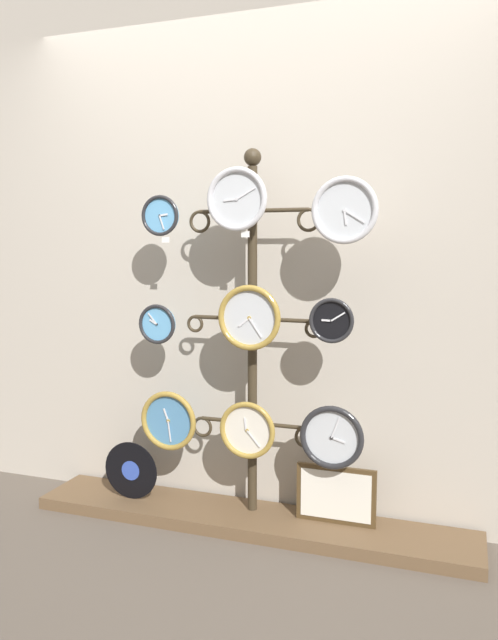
{
  "coord_description": "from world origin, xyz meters",
  "views": [
    {
      "loc": [
        0.98,
        -2.42,
        1.36
      ],
      "look_at": [
        0.0,
        0.36,
        1.02
      ],
      "focal_mm": 35.0,
      "sensor_mm": 36.0,
      "label": 1
    }
  ],
  "objects_px": {
    "clock_top_left": "(161,216)",
    "clock_middle_center": "(249,318)",
    "clock_middle_left": "(157,324)",
    "clock_middle_right": "(332,321)",
    "picture_frame": "(336,495)",
    "clock_top_right": "(345,210)",
    "clock_bottom_center": "(248,430)",
    "clock_bottom_left": "(169,421)",
    "display_stand": "(252,390)",
    "clock_bottom_right": "(332,437)",
    "vinyl_record": "(131,470)",
    "clock_top_center": "(237,199)"
  },
  "relations": [
    {
      "from": "vinyl_record",
      "to": "picture_frame",
      "type": "bearing_deg",
      "value": 3.42
    },
    {
      "from": "clock_middle_center",
      "to": "clock_bottom_left",
      "type": "height_order",
      "value": "clock_middle_center"
    },
    {
      "from": "clock_middle_right",
      "to": "clock_top_left",
      "type": "bearing_deg",
      "value": 179.52
    },
    {
      "from": "picture_frame",
      "to": "display_stand",
      "type": "bearing_deg",
      "value": 177.26
    },
    {
      "from": "clock_top_left",
      "to": "clock_bottom_center",
      "type": "distance_m",
      "value": 1.11
    },
    {
      "from": "clock_top_center",
      "to": "clock_top_right",
      "type": "bearing_deg",
      "value": -0.24
    },
    {
      "from": "clock_top_right",
      "to": "vinyl_record",
      "type": "distance_m",
      "value": 1.71
    },
    {
      "from": "clock_top_center",
      "to": "clock_middle_center",
      "type": "xyz_separation_m",
      "value": [
        0.06,
        0.0,
        -0.54
      ]
    },
    {
      "from": "clock_middle_left",
      "to": "picture_frame",
      "type": "distance_m",
      "value": 1.2
    },
    {
      "from": "clock_middle_center",
      "to": "vinyl_record",
      "type": "xyz_separation_m",
      "value": [
        -0.66,
        0.03,
        -0.83
      ]
    },
    {
      "from": "clock_middle_left",
      "to": "clock_middle_right",
      "type": "bearing_deg",
      "value": -2.04
    },
    {
      "from": "clock_top_left",
      "to": "clock_middle_left",
      "type": "bearing_deg",
      "value": 148.0
    },
    {
      "from": "picture_frame",
      "to": "clock_middle_center",
      "type": "bearing_deg",
      "value": -166.87
    },
    {
      "from": "display_stand",
      "to": "clock_middle_center",
      "type": "height_order",
      "value": "display_stand"
    },
    {
      "from": "clock_top_left",
      "to": "clock_top_center",
      "type": "height_order",
      "value": "clock_top_center"
    },
    {
      "from": "clock_bottom_right",
      "to": "vinyl_record",
      "type": "bearing_deg",
      "value": 179.78
    },
    {
      "from": "clock_top_left",
      "to": "clock_bottom_center",
      "type": "height_order",
      "value": "clock_top_left"
    },
    {
      "from": "clock_middle_left",
      "to": "clock_middle_right",
      "type": "height_order",
      "value": "clock_middle_right"
    },
    {
      "from": "display_stand",
      "to": "vinyl_record",
      "type": "height_order",
      "value": "display_stand"
    },
    {
      "from": "clock_top_left",
      "to": "clock_middle_right",
      "type": "bearing_deg",
      "value": -0.48
    },
    {
      "from": "clock_middle_right",
      "to": "clock_bottom_center",
      "type": "distance_m",
      "value": 0.68
    },
    {
      "from": "display_stand",
      "to": "vinyl_record",
      "type": "xyz_separation_m",
      "value": [
        -0.64,
        -0.08,
        -0.46
      ]
    },
    {
      "from": "clock_bottom_center",
      "to": "clock_bottom_left",
      "type": "bearing_deg",
      "value": 178.26
    },
    {
      "from": "clock_top_left",
      "to": "clock_middle_center",
      "type": "height_order",
      "value": "clock_top_left"
    },
    {
      "from": "clock_bottom_left",
      "to": "picture_frame",
      "type": "distance_m",
      "value": 0.9
    },
    {
      "from": "display_stand",
      "to": "picture_frame",
      "type": "xyz_separation_m",
      "value": [
        0.43,
        -0.02,
        -0.47
      ]
    },
    {
      "from": "display_stand",
      "to": "clock_bottom_left",
      "type": "relative_size",
      "value": 6.02
    },
    {
      "from": "clock_top_right",
      "to": "clock_middle_left",
      "type": "distance_m",
      "value": 1.08
    },
    {
      "from": "display_stand",
      "to": "clock_top_center",
      "type": "distance_m",
      "value": 0.92
    },
    {
      "from": "clock_bottom_left",
      "to": "display_stand",
      "type": "bearing_deg",
      "value": 11.14
    },
    {
      "from": "clock_middle_right",
      "to": "vinyl_record",
      "type": "bearing_deg",
      "value": 178.88
    },
    {
      "from": "clock_middle_center",
      "to": "clock_bottom_right",
      "type": "distance_m",
      "value": 0.67
    },
    {
      "from": "picture_frame",
      "to": "clock_bottom_left",
      "type": "bearing_deg",
      "value": -175.81
    },
    {
      "from": "clock_middle_left",
      "to": "clock_middle_right",
      "type": "relative_size",
      "value": 0.98
    },
    {
      "from": "clock_top_right",
      "to": "picture_frame",
      "type": "bearing_deg",
      "value": 111.14
    },
    {
      "from": "display_stand",
      "to": "clock_bottom_right",
      "type": "relative_size",
      "value": 6.12
    },
    {
      "from": "clock_top_right",
      "to": "clock_middle_center",
      "type": "relative_size",
      "value": 0.95
    },
    {
      "from": "picture_frame",
      "to": "clock_top_right",
      "type": "bearing_deg",
      "value": -68.86
    },
    {
      "from": "vinyl_record",
      "to": "clock_middle_left",
      "type": "bearing_deg",
      "value": 3.9
    },
    {
      "from": "clock_middle_right",
      "to": "clock_top_center",
      "type": "bearing_deg",
      "value": -178.45
    },
    {
      "from": "clock_middle_center",
      "to": "clock_bottom_right",
      "type": "xyz_separation_m",
      "value": [
        0.39,
        0.03,
        -0.54
      ]
    },
    {
      "from": "clock_top_left",
      "to": "clock_middle_left",
      "type": "distance_m",
      "value": 0.53
    },
    {
      "from": "clock_top_right",
      "to": "clock_middle_left",
      "type": "xyz_separation_m",
      "value": [
        -0.94,
        0.05,
        -0.54
      ]
    },
    {
      "from": "clock_bottom_center",
      "to": "clock_bottom_right",
      "type": "height_order",
      "value": "clock_bottom_right"
    },
    {
      "from": "clock_top_right",
      "to": "clock_middle_center",
      "type": "xyz_separation_m",
      "value": [
        -0.44,
        0.0,
        -0.48
      ]
    },
    {
      "from": "clock_top_left",
      "to": "clock_middle_right",
      "type": "distance_m",
      "value": 0.97
    },
    {
      "from": "clock_top_center",
      "to": "clock_bottom_left",
      "type": "distance_m",
      "value": 1.15
    },
    {
      "from": "clock_top_left",
      "to": "vinyl_record",
      "type": "bearing_deg",
      "value": 176.23
    },
    {
      "from": "clock_bottom_left",
      "to": "clock_bottom_right",
      "type": "xyz_separation_m",
      "value": [
        0.83,
        -0.01,
        0.0
      ]
    },
    {
      "from": "clock_top_center",
      "to": "clock_middle_center",
      "type": "distance_m",
      "value": 0.55
    }
  ]
}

